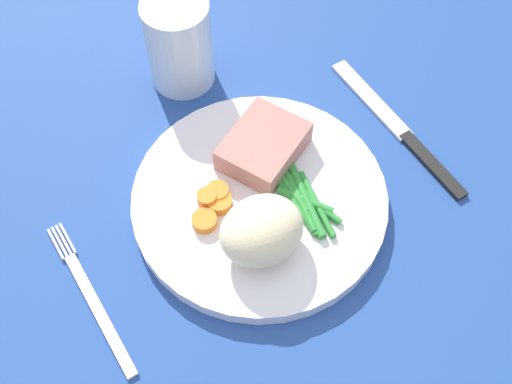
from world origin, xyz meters
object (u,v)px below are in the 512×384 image
object	(u,v)px
meat_portion	(264,146)
water_glass	(180,48)
knife	(399,130)
dinner_plate	(256,202)
fork	(92,298)

from	to	relation	value
meat_portion	water_glass	bearing A→B (deg)	94.69
meat_portion	knife	size ratio (longest dim) A/B	0.39
meat_portion	dinner_plate	bearing A→B (deg)	-130.60
meat_portion	fork	distance (cm)	21.22
dinner_plate	knife	bearing A→B (deg)	-0.94
dinner_plate	fork	world-z (taller)	dinner_plate
fork	knife	xyz separation A→B (cm)	(34.75, -0.03, -0.00)
dinner_plate	knife	size ratio (longest dim) A/B	1.19
knife	meat_portion	bearing A→B (deg)	166.33
meat_portion	fork	size ratio (longest dim) A/B	0.49
fork	knife	size ratio (longest dim) A/B	0.81
water_glass	fork	bearing A→B (deg)	-136.47
meat_portion	fork	xyz separation A→B (cm)	(-20.64, -4.09, -2.75)
dinner_plate	water_glass	bearing A→B (deg)	83.42
dinner_plate	fork	size ratio (longest dim) A/B	1.46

